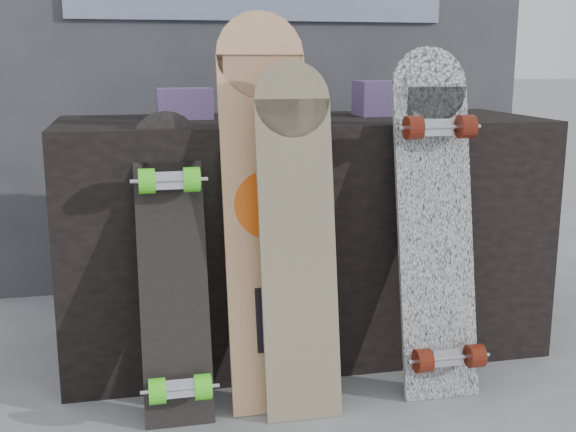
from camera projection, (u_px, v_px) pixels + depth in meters
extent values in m
plane|color=slate|center=(341.00, 408.00, 2.10)|extent=(60.00, 60.00, 0.00)
cube|color=black|center=(302.00, 234.00, 2.49)|extent=(1.60, 0.60, 0.80)
cube|color=#37373C|center=(256.00, 34.00, 3.15)|extent=(2.40, 0.20, 2.20)
cube|color=#472F62|center=(184.00, 103.00, 2.38)|extent=(0.18, 0.12, 0.10)
cube|color=#472F62|center=(377.00, 98.00, 2.52)|extent=(0.14, 0.14, 0.12)
cube|color=#D1B78C|center=(271.00, 106.00, 2.56)|extent=(0.22, 0.10, 0.06)
cube|color=#C4B484|center=(269.00, 233.00, 2.08)|extent=(0.26, 0.25, 1.01)
cylinder|color=#C4B484|center=(260.00, 55.00, 2.09)|extent=(0.26, 0.08, 0.26)
cylinder|color=#F4590F|center=(268.00, 204.00, 2.07)|extent=(0.20, 0.05, 0.19)
cube|color=black|center=(274.00, 319.00, 2.07)|extent=(0.10, 0.05, 0.18)
cube|color=#CCB88B|center=(298.00, 260.00, 2.02)|extent=(0.22, 0.19, 0.89)
cylinder|color=#CCB88B|center=(292.00, 99.00, 2.01)|extent=(0.22, 0.06, 0.22)
cube|color=white|center=(436.00, 242.00, 2.16)|extent=(0.23, 0.20, 0.92)
cylinder|color=white|center=(429.00, 86.00, 2.15)|extent=(0.23, 0.06, 0.23)
cube|color=silver|center=(446.00, 357.00, 2.12)|extent=(0.09, 0.04, 0.06)
cylinder|color=#59190C|center=(423.00, 361.00, 2.09)|extent=(0.05, 0.07, 0.07)
cylinder|color=#59190C|center=(475.00, 356.00, 2.12)|extent=(0.05, 0.07, 0.07)
cube|color=silver|center=(437.00, 128.00, 2.11)|extent=(0.09, 0.04, 0.06)
cylinder|color=#59190C|center=(413.00, 128.00, 2.07)|extent=(0.05, 0.07, 0.07)
cylinder|color=#59190C|center=(466.00, 127.00, 2.11)|extent=(0.05, 0.07, 0.07)
cube|color=black|center=(173.00, 283.00, 2.03)|extent=(0.19, 0.24, 0.76)
cylinder|color=black|center=(166.00, 145.00, 2.05)|extent=(0.19, 0.07, 0.19)
cube|color=silver|center=(180.00, 388.00, 1.97)|extent=(0.09, 0.04, 0.06)
cylinder|color=#4DF422|center=(157.00, 391.00, 1.93)|extent=(0.04, 0.07, 0.07)
cylinder|color=#4DF422|center=(203.00, 387.00, 1.96)|extent=(0.05, 0.07, 0.07)
cube|color=silver|center=(169.00, 181.00, 2.00)|extent=(0.09, 0.04, 0.06)
cylinder|color=#4DF422|center=(147.00, 181.00, 1.97)|extent=(0.04, 0.07, 0.07)
cylinder|color=#4DF422|center=(192.00, 179.00, 2.00)|extent=(0.05, 0.07, 0.07)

